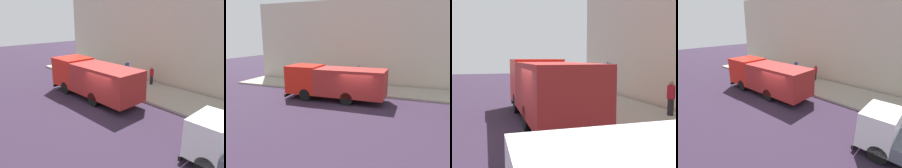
# 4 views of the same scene
# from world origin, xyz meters

# --- Properties ---
(ground) EXTENTS (80.00, 80.00, 0.00)m
(ground) POSITION_xyz_m (0.00, 0.00, 0.00)
(ground) COLOR #2E2034
(sidewalk) EXTENTS (4.38, 30.00, 0.18)m
(sidewalk) POSITION_xyz_m (5.19, 0.00, 0.09)
(sidewalk) COLOR #A59C8C
(sidewalk) RESTS_ON ground
(building_facade) EXTENTS (0.50, 30.00, 9.24)m
(building_facade) POSITION_xyz_m (7.88, 0.00, 4.62)
(building_facade) COLOR beige
(building_facade) RESTS_ON ground
(large_utility_truck) EXTENTS (2.78, 8.52, 2.84)m
(large_utility_truck) POSITION_xyz_m (0.90, 2.23, 1.60)
(large_utility_truck) COLOR red
(large_utility_truck) RESTS_ON ground
(pedestrian_walking) EXTENTS (0.48, 0.48, 1.61)m
(pedestrian_walking) POSITION_xyz_m (3.48, 3.48, 1.03)
(pedestrian_walking) COLOR #3F3953
(pedestrian_walking) RESTS_ON sidewalk
(pedestrian_standing) EXTENTS (0.48, 0.48, 1.66)m
(pedestrian_standing) POSITION_xyz_m (6.63, 0.93, 1.05)
(pedestrian_standing) COLOR black
(pedestrian_standing) RESTS_ON sidewalk
(street_sign_post) EXTENTS (0.44, 0.08, 2.57)m
(street_sign_post) POSITION_xyz_m (3.28, 0.83, 1.69)
(street_sign_post) COLOR #4C5156
(street_sign_post) RESTS_ON sidewalk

